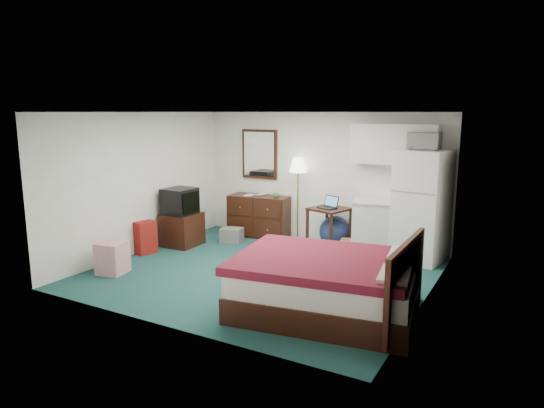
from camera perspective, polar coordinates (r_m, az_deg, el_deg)
The scene contains 25 objects.
floor at distance 7.75m, azimuth -1.17°, elevation -8.05°, with size 5.00×4.50×0.01m, color #183938.
ceiling at distance 7.34m, azimuth -1.25°, elevation 10.77°, with size 5.00×4.50×0.01m, color silver.
walls at distance 7.44m, azimuth -1.21°, elevation 1.10°, with size 5.01×4.51×2.50m.
mirror at distance 9.97m, azimuth -1.47°, elevation 5.89°, with size 0.80×0.06×1.00m, color white, non-canonical shape.
upper_cabinets at distance 8.72m, azimuth 14.18°, elevation 6.84°, with size 1.50×0.35×0.70m, color silver, non-canonical shape.
headboard at distance 5.89m, azimuth 15.40°, elevation -8.98°, with size 0.06×1.56×1.00m, color #36130A, non-canonical shape.
dresser at distance 9.88m, azimuth -1.46°, elevation -1.40°, with size 1.22×0.56×0.83m, color #36130A, non-canonical shape.
floor_lamp at distance 9.48m, azimuth 3.06°, elevation 0.53°, with size 0.35×0.35×1.63m, color gold, non-canonical shape.
desk at distance 8.96m, azimuth 6.70°, elevation -2.91°, with size 0.62×0.62×0.78m, color #36130A, non-canonical shape.
exercise_ball at distance 9.18m, azimuth 7.41°, elevation -3.22°, with size 0.59×0.59×0.59m, color navy.
kitchen_counter at distance 8.83m, azimuth 12.38°, elevation -2.79°, with size 0.85×0.65×0.94m, color silver, non-canonical shape.
fridge at distance 8.53m, azimuth 17.19°, elevation -0.22°, with size 0.78×0.78×1.89m, color silver, non-canonical shape.
bed at distance 6.24m, azimuth 6.43°, elevation -9.47°, with size 2.19×1.70×0.70m, color #4F1420, non-canonical shape.
tv_stand at distance 9.37m, azimuth -10.56°, elevation -2.95°, with size 0.61×0.67×0.61m, color #36130A, non-canonical shape.
suitcase at distance 8.97m, azimuth -14.66°, elevation -3.84°, with size 0.22×0.36×0.58m, color maroon, non-canonical shape.
retail_box at distance 8.05m, azimuth -18.26°, elevation -6.02°, with size 0.40×0.40×0.50m, color silver, non-canonical shape.
file_bin at distance 9.46m, azimuth -4.75°, elevation -3.69°, with size 0.41×0.30×0.28m, color slate, non-canonical shape.
cardboard_box_a at distance 8.71m, azimuth 2.85°, elevation -5.15°, with size 0.26×0.22×0.22m, color #906340, non-canonical shape.
cardboard_box_b at distance 8.81m, azimuth 8.78°, elevation -4.96°, with size 0.22×0.26×0.26m, color #906340, non-canonical shape.
laptop at distance 8.81m, azimuth 6.52°, elevation 0.18°, with size 0.31×0.26×0.22m, color black, non-canonical shape.
crt_tv at distance 9.21m, azimuth -10.81°, elevation 0.32°, with size 0.53×0.57×0.49m, color black, non-canonical shape.
microwave at distance 8.44m, azimuth 17.49°, elevation 7.31°, with size 0.51×0.28×0.34m, color silver.
book_a at distance 9.83m, azimuth -3.13°, elevation 1.73°, with size 0.18×0.02×0.25m, color #906340.
book_b at distance 9.91m, azimuth -1.66°, elevation 1.69°, with size 0.15×0.02×0.21m, color #906340.
mug at distance 9.59m, azimuth 0.49°, elevation 1.11°, with size 0.11×0.09×0.11m, color #43873D.
Camera 1 is at (3.71, -6.33, 2.51)m, focal length 32.00 mm.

